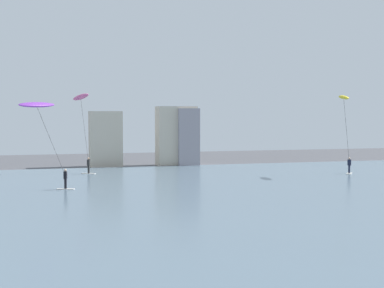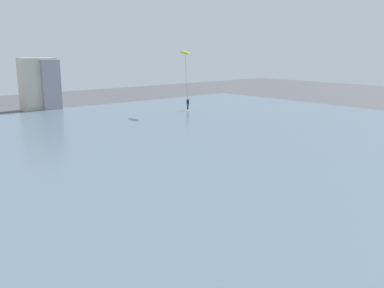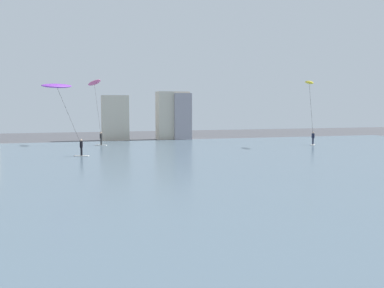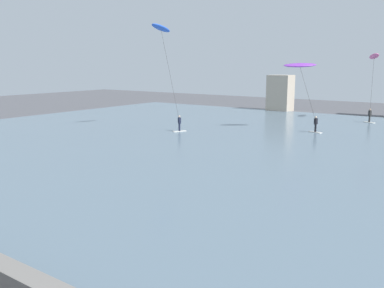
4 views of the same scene
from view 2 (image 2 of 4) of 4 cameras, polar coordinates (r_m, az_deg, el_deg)
water_bay at (r=35.25m, az=-14.63°, el=-1.38°), size 84.00×52.00×0.10m
kitesurfer_yellow at (r=55.89m, az=-0.88°, el=10.93°), size 2.77×3.16×7.99m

